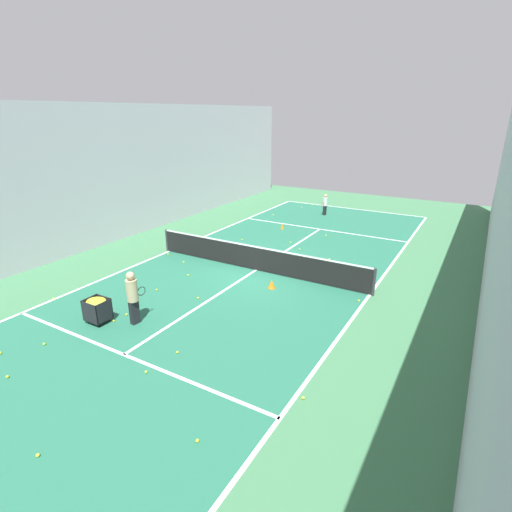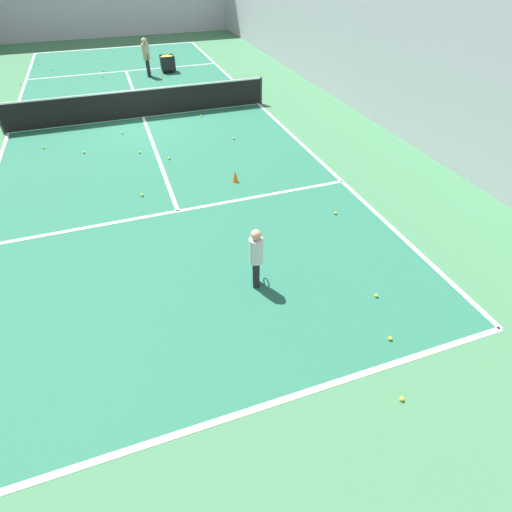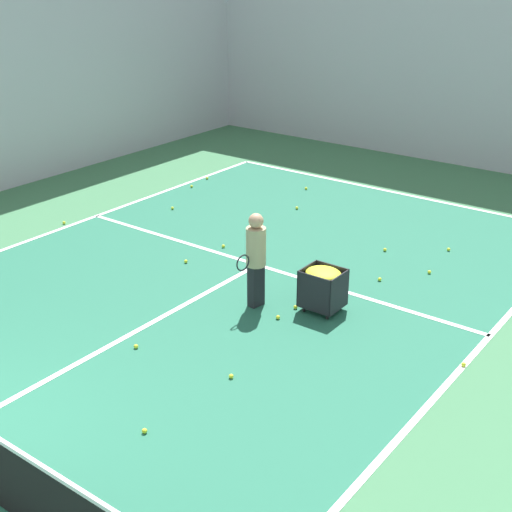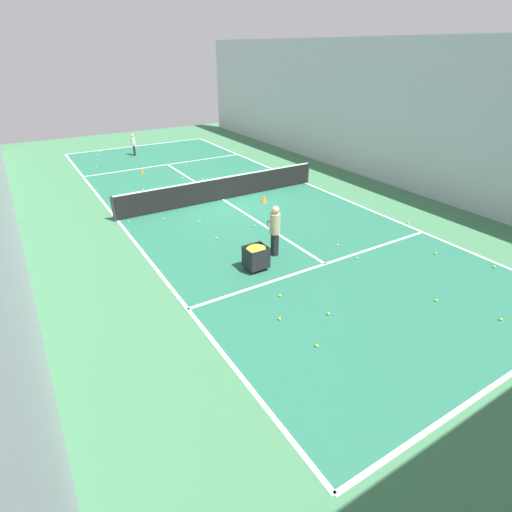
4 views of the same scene
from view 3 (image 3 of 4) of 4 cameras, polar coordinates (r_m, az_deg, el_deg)
line_baseline_far at (r=18.11m, az=10.76°, el=5.08°), size 9.08×0.10×0.00m
line_service_far at (r=13.62m, az=0.11°, el=-0.71°), size 9.08×0.10×0.00m
hall_enclosure_far at (r=20.46m, az=15.86°, el=15.82°), size 15.65×0.15×6.34m
coach_at_net at (r=11.71m, az=-0.02°, el=0.16°), size 0.38×0.68×1.65m
ball_cart at (r=11.76m, az=5.39°, el=-2.02°), size 0.65×0.58×0.76m
tennis_ball_2 at (r=11.67m, az=1.77°, el=-4.91°), size 0.07×0.07×0.07m
tennis_ball_4 at (r=16.65m, az=-6.70°, el=3.83°), size 0.07×0.07×0.07m
tennis_ball_5 at (r=18.17m, az=-5.17°, el=5.57°), size 0.07×0.07×0.07m
tennis_ball_10 at (r=16.58m, az=3.29°, el=3.86°), size 0.07×0.07×0.07m
tennis_ball_11 at (r=10.16m, az=-2.00°, el=-9.59°), size 0.07×0.07×0.07m
tennis_ball_13 at (r=14.45m, az=10.28°, el=0.50°), size 0.07×0.07×0.07m
tennis_ball_14 at (r=9.25m, az=-8.91°, el=-13.65°), size 0.07×0.07×0.07m
tennis_ball_15 at (r=13.63m, az=13.70°, el=-1.25°), size 0.07×0.07×0.07m
tennis_ball_18 at (r=14.41m, az=-2.63°, el=0.80°), size 0.07×0.07×0.07m
tennis_ball_21 at (r=16.20m, az=-15.11°, el=2.59°), size 0.07×0.07×0.07m
tennis_ball_22 at (r=11.00m, az=-9.58°, el=-7.14°), size 0.07×0.07×0.07m
tennis_ball_24 at (r=18.82m, az=-3.94°, el=6.24°), size 0.07×0.07×0.07m
tennis_ball_25 at (r=14.75m, az=15.15°, el=0.52°), size 0.07×0.07×0.07m
tennis_ball_26 at (r=12.00m, az=3.18°, el=-4.10°), size 0.07×0.07×0.07m
tennis_ball_29 at (r=17.98m, az=4.03°, el=5.42°), size 0.07×0.07×0.07m
tennis_ball_30 at (r=10.84m, az=16.28°, el=-8.33°), size 0.07×0.07×0.07m
tennis_ball_31 at (r=13.76m, az=-5.63°, el=-0.42°), size 0.07×0.07×0.07m
tennis_ball_32 at (r=13.15m, az=9.87°, el=-1.84°), size 0.07×0.07×0.07m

